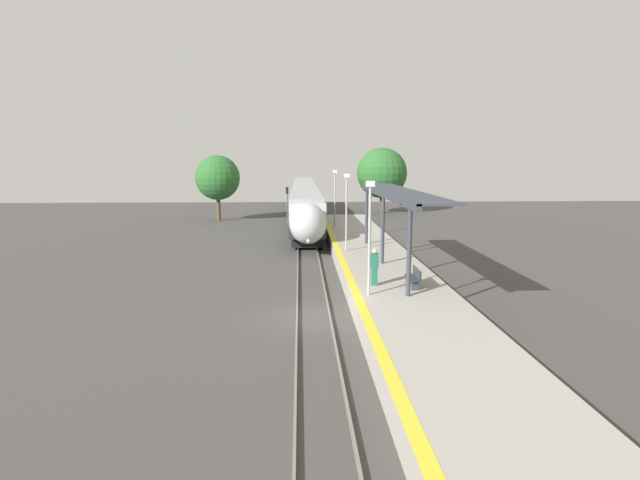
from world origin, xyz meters
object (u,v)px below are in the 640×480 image
platform_bench (414,277)px  person_waiting (375,266)px  train (305,200)px  lamppost_far (335,195)px  lamppost_mid (346,207)px  lamppost_near (370,230)px  railway_signal (287,201)px

platform_bench → person_waiting: (-1.79, 0.40, 0.44)m
train → lamppost_far: bearing=-80.7°
lamppost_mid → lamppost_far: 10.69m
platform_bench → lamppost_far: lamppost_far is taller
lamppost_near → lamppost_far: same height
lamppost_mid → lamppost_far: size_ratio=1.00×
person_waiting → lamppost_mid: size_ratio=0.35×
train → railway_signal: bearing=-116.8°
person_waiting → lamppost_far: lamppost_far is taller
train → railway_signal: (-1.91, -3.79, 0.16)m
train → person_waiting: bearing=-85.2°
railway_signal → lamppost_near: lamppost_near is taller
platform_bench → lamppost_far: size_ratio=0.31×
train → lamppost_mid: 25.65m
platform_bench → lamppost_mid: 9.97m
platform_bench → railway_signal: bearing=102.0°
platform_bench → lamppost_near: (-2.29, -1.28, 2.39)m
railway_signal → lamppost_near: bearing=-82.4°
person_waiting → lamppost_mid: (-0.50, 9.01, 1.94)m
lamppost_mid → lamppost_far: same height
train → platform_bench: bearing=-82.3°
lamppost_near → lamppost_mid: same height
lamppost_far → lamppost_near: bearing=-90.0°
train → lamppost_near: (2.41, -36.18, 1.58)m
platform_bench → lamppost_mid: lamppost_mid is taller
person_waiting → lamppost_far: 19.80m
person_waiting → lamppost_mid: bearing=93.2°
person_waiting → railway_signal: size_ratio=0.44×
train → lamppost_mid: bearing=-84.6°
person_waiting → railway_signal: (-4.82, 30.70, 0.52)m
person_waiting → lamppost_far: bearing=91.4°
railway_signal → lamppost_far: size_ratio=0.80×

